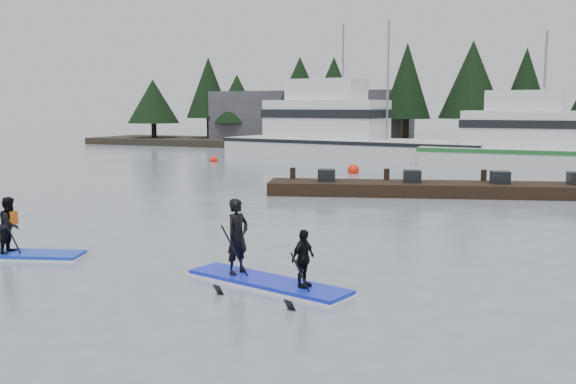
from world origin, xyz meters
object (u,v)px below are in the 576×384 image
at_px(fishing_boat_large, 347,147).
at_px(floating_dock, 462,189).
at_px(paddleboard_solo, 11,238).
at_px(paddleboard_duo, 264,261).
at_px(fishing_boat_medium, 546,157).

xyz_separation_m(fishing_boat_large, floating_dock, (10.18, -16.28, -0.53)).
bearing_deg(paddleboard_solo, paddleboard_duo, -16.11).
bearing_deg(fishing_boat_medium, paddleboard_duo, -97.86).
xyz_separation_m(fishing_boat_medium, paddleboard_duo, (-4.65, -29.03, -0.13)).
height_order(fishing_boat_large, paddleboard_solo, fishing_boat_large).
height_order(fishing_boat_medium, paddleboard_duo, fishing_boat_medium).
bearing_deg(fishing_boat_medium, paddleboard_solo, -109.85).
distance_m(fishing_boat_large, fishing_boat_medium, 13.25).
distance_m(fishing_boat_large, floating_dock, 19.21).
height_order(fishing_boat_large, floating_dock, fishing_boat_large).
bearing_deg(floating_dock, paddleboard_solo, -135.49).
bearing_deg(fishing_boat_large, floating_dock, -49.51).
bearing_deg(paddleboard_duo, floating_dock, 97.83).
relative_size(fishing_boat_medium, paddleboard_duo, 4.03).
distance_m(fishing_boat_medium, paddleboard_duo, 29.40).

